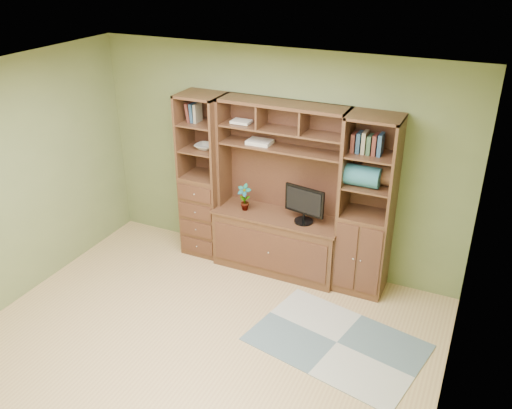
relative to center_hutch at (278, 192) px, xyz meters
The scene contains 11 objects.
room 1.76m from the center_hutch, 94.52° to the right, with size 4.60×4.10×2.64m.
center_hutch is the anchor object (origin of this frame).
left_tower 1.00m from the center_hutch, behind, with size 0.50×0.45×2.05m, color #512F1C.
right_tower 1.03m from the center_hutch, ahead, with size 0.55×0.45×2.05m, color #512F1C.
rug 1.80m from the center_hutch, 43.22° to the right, with size 1.63×1.09×0.01m, color gray.
monitor 0.34m from the center_hutch, ahead, with size 0.49×0.22×0.59m, color black.
orchid 0.43m from the center_hutch, behind, with size 0.17×0.12×0.33m, color #AC523A.
magazines 0.61m from the center_hutch, 161.68° to the left, with size 0.28×0.20×0.04m, color beige.
bowl 1.04m from the center_hutch, behind, with size 0.23×0.23×0.06m, color beige.
blanket_teal 1.02m from the center_hutch, ahead, with size 0.39×0.22×0.22m, color #2A636E.
blanket_red 1.17m from the center_hutch, ahead, with size 0.38×0.21×0.21m, color brown.
Camera 1 is at (2.27, -3.47, 3.62)m, focal length 38.00 mm.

